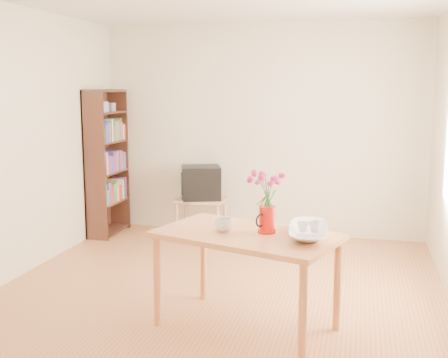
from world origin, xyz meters
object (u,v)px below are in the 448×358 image
(table, at_px, (247,244))
(pitcher, at_px, (267,221))
(mug, at_px, (224,225))
(bowl, at_px, (309,209))
(television, at_px, (201,182))

(table, xyz_separation_m, pitcher, (0.14, 0.04, 0.18))
(mug, xyz_separation_m, bowl, (0.63, 0.02, 0.15))
(table, distance_m, pitcher, 0.24)
(table, distance_m, bowl, 0.54)
(bowl, bearing_deg, mug, -178.35)
(bowl, bearing_deg, pitcher, 175.31)
(pitcher, relative_size, mug, 1.57)
(table, xyz_separation_m, mug, (-0.18, -0.00, 0.14))
(table, distance_m, television, 2.81)
(television, bearing_deg, bowl, -78.53)
(mug, bearing_deg, bowl, 165.24)
(mug, bearing_deg, table, 163.64)
(table, bearing_deg, television, 131.00)
(pitcher, bearing_deg, mug, -141.08)
(bowl, height_order, television, bowl)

